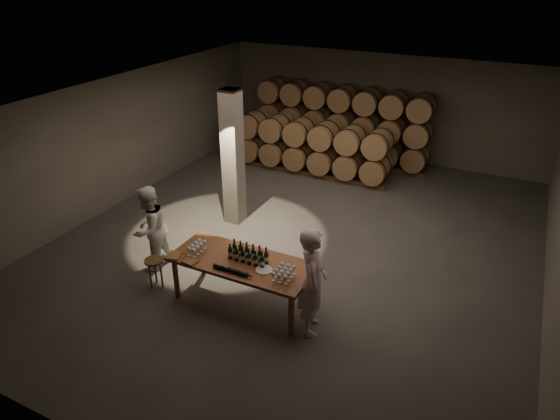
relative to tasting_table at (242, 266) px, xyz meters
The scene contains 15 objects.
room 3.34m from the tasting_table, 123.69° to the left, with size 12.00×12.00×12.00m.
tasting_table is the anchor object (origin of this frame).
barrel_stack_back 7.77m from the tasting_table, 97.11° to the left, with size 5.48×0.95×2.31m.
barrel_stack_front 6.44m from the tasting_table, 102.09° to the left, with size 4.70×0.95×1.57m.
bottle_cluster 0.25m from the tasting_table, 26.57° to the left, with size 0.73×0.23×0.33m.
lying_bottles 0.42m from the tasting_table, 87.49° to the right, with size 0.77×0.08×0.08m.
glass_cluster_left 0.93m from the tasting_table, behind, with size 0.20×0.42×0.18m.
glass_cluster_right 0.93m from the tasting_table, ahead, with size 0.30×0.41×0.17m.
plate 0.52m from the tasting_table, 10.30° to the right, with size 0.30×0.30×0.02m, color white.
notebook_near 0.92m from the tasting_table, 150.60° to the right, with size 0.25×0.20×0.03m, color brown.
notebook_corner 1.25m from the tasting_table, 160.83° to the right, with size 0.23×0.29×0.02m, color brown.
pen 0.87m from the tasting_table, 148.49° to the right, with size 0.01×0.01×0.13m, color black.
stool 1.81m from the tasting_table, 169.30° to the right, with size 0.36×0.36×0.61m.
person_man 1.43m from the tasting_table, ahead, with size 0.72×0.47×1.96m, color silver.
person_woman 2.26m from the tasting_table, behind, with size 0.87×0.68×1.79m, color white.
Camera 1 is at (3.96, -8.90, 5.75)m, focal length 32.00 mm.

